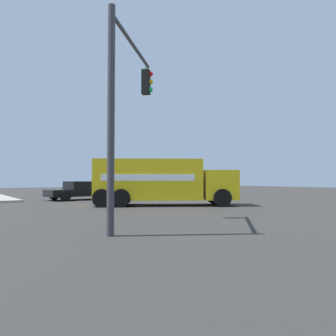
{
  "coord_description": "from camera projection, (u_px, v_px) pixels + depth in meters",
  "views": [
    {
      "loc": [
        -16.04,
        11.72,
        1.5
      ],
      "look_at": [
        0.04,
        0.62,
        2.21
      ],
      "focal_mm": 34.68,
      "sensor_mm": 36.0,
      "label": 1
    }
  ],
  "objects": [
    {
      "name": "delivery_truck",
      "position": [
        161.0,
        181.0,
        19.01
      ],
      "size": [
        6.48,
        8.26,
        2.67
      ],
      "color": "yellow",
      "rests_on": "ground"
    },
    {
      "name": "ground_plane",
      "position": [
        177.0,
        204.0,
        19.79
      ],
      "size": [
        100.0,
        100.0,
        0.0
      ],
      "primitive_type": "plane",
      "color": "#33302D"
    },
    {
      "name": "pickup_black",
      "position": [
        81.0,
        190.0,
        24.44
      ],
      "size": [
        2.69,
        5.38,
        1.38
      ],
      "color": "black",
      "rests_on": "ground"
    },
    {
      "name": "traffic_light_primary",
      "position": [
        126.0,
        96.0,
        10.07
      ],
      "size": [
        3.14,
        3.11,
        6.28
      ],
      "color": "#38383D",
      "rests_on": "ground"
    }
  ]
}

